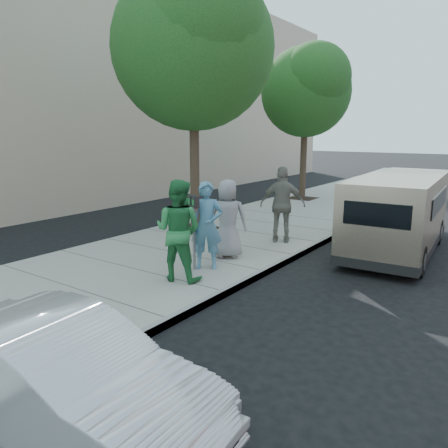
{
  "coord_description": "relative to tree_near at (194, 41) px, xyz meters",
  "views": [
    {
      "loc": [
        5.91,
        -7.81,
        3.07
      ],
      "look_at": [
        0.6,
        -0.22,
        1.1
      ],
      "focal_mm": 35.0,
      "sensor_mm": 36.0,
      "label": 1
    }
  ],
  "objects": [
    {
      "name": "person_gray_shirt",
      "position": [
        2.52,
        -1.99,
        -4.47
      ],
      "size": [
        1.08,
        0.99,
        1.85
      ],
      "primitive_type": "imported",
      "rotation": [
        0.0,
        0.0,
        3.73
      ],
      "color": "gray",
      "rests_on": "sidewalk"
    },
    {
      "name": "person_green_shirt",
      "position": [
        2.62,
        -3.85,
        -4.39
      ],
      "size": [
        1.13,
        0.97,
        2.02
      ],
      "primitive_type": "imported",
      "rotation": [
        0.0,
        0.0,
        3.38
      ],
      "color": "#298041",
      "rests_on": "sidewalk"
    },
    {
      "name": "parking_meter",
      "position": [
        2.48,
        -3.19,
        -4.23
      ],
      "size": [
        0.35,
        0.24,
        1.61
      ],
      "rotation": [
        0.0,
        0.0,
        -0.43
      ],
      "color": "gray",
      "rests_on": "sidewalk"
    },
    {
      "name": "person_striped_polo",
      "position": [
        2.89,
        0.04,
        -4.38
      ],
      "size": [
        1.28,
        0.96,
        2.03
      ],
      "primitive_type": "imported",
      "rotation": [
        0.0,
        0.0,
        3.6
      ],
      "color": "gray",
      "rests_on": "sidewalk"
    },
    {
      "name": "van",
      "position": [
        5.55,
        1.29,
        -4.5
      ],
      "size": [
        2.09,
        5.44,
        1.98
      ],
      "rotation": [
        0.0,
        0.0,
        0.06
      ],
      "color": "beige",
      "rests_on": "ground"
    },
    {
      "name": "tree_near",
      "position": [
        0.0,
        0.0,
        0.0
      ],
      "size": [
        4.62,
        4.6,
        7.53
      ],
      "color": "black",
      "rests_on": "sidewalk"
    },
    {
      "name": "sedan",
      "position": [
        4.49,
        -7.87,
        -4.94
      ],
      "size": [
        3.79,
        1.56,
        1.22
      ],
      "primitive_type": "imported",
      "rotation": [
        0.0,
        0.0,
        1.65
      ],
      "color": "silver",
      "rests_on": "ground"
    },
    {
      "name": "sidewalk",
      "position": [
        1.25,
        -2.4,
        -5.47
      ],
      "size": [
        5.0,
        60.0,
        0.15
      ],
      "primitive_type": "cube",
      "color": "gray",
      "rests_on": "ground"
    },
    {
      "name": "person_officer",
      "position": [
        2.63,
        -2.93,
        -4.45
      ],
      "size": [
        0.82,
        0.75,
        1.89
      ],
      "primitive_type": "imported",
      "rotation": [
        0.0,
        0.0,
        0.56
      ],
      "color": "teal",
      "rests_on": "sidewalk"
    },
    {
      "name": "curb_face",
      "position": [
        3.69,
        -2.4,
        -5.47
      ],
      "size": [
        0.12,
        60.0,
        0.16
      ],
      "primitive_type": "cube",
      "color": "gray",
      "rests_on": "ground"
    },
    {
      "name": "tree_far",
      "position": [
        -0.0,
        7.6,
        -0.66
      ],
      "size": [
        3.92,
        3.8,
        6.49
      ],
      "color": "black",
      "rests_on": "sidewalk"
    },
    {
      "name": "ground",
      "position": [
        2.25,
        -2.4,
        -5.55
      ],
      "size": [
        120.0,
        120.0,
        0.0
      ],
      "primitive_type": "plane",
      "color": "black",
      "rests_on": "ground"
    }
  ]
}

